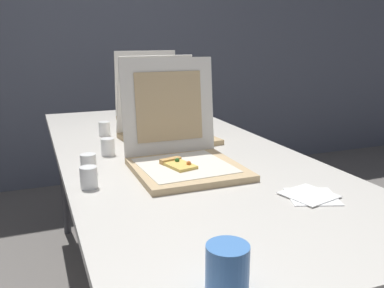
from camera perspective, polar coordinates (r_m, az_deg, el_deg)
wall_back at (r=3.54m, az=-13.51°, el=15.72°), size 10.00×0.10×2.60m
table at (r=1.70m, az=-2.57°, el=-2.39°), size 0.90×2.09×0.76m
pizza_box_front at (r=1.43m, az=-1.29°, el=-1.35°), size 0.36×0.40×0.38m
pizza_box_middle at (r=1.85m, az=-3.75°, el=2.24°), size 0.40×0.41×0.37m
pizza_box_back at (r=2.26m, az=-5.23°, el=4.51°), size 0.38×0.38×0.38m
cup_white_near_left at (r=1.29m, az=-14.12°, el=-4.52°), size 0.05×0.05×0.07m
cup_white_far at (r=1.96m, az=-12.04°, el=2.07°), size 0.05×0.05×0.07m
cup_white_near_center at (r=1.43m, az=-14.16°, el=-2.67°), size 0.05×0.05×0.07m
cup_white_mid at (r=1.63m, az=-11.59°, el=-0.39°), size 0.05×0.05×0.07m
cup_printed_front at (r=0.77m, az=4.92°, el=-16.79°), size 0.08×0.08×0.09m
napkin_pile at (r=1.24m, az=16.10°, el=-6.89°), size 0.18×0.18×0.01m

